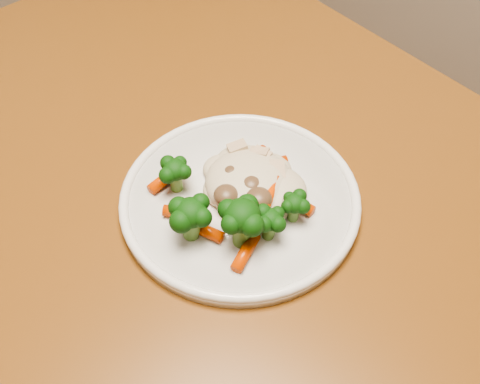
% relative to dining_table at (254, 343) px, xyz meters
% --- Properties ---
extents(dining_table, '(1.30, 0.99, 0.75)m').
position_rel_dining_table_xyz_m(dining_table, '(0.00, 0.00, 0.00)').
color(dining_table, brown).
rests_on(dining_table, ground).
extents(plate, '(0.24, 0.24, 0.01)m').
position_rel_dining_table_xyz_m(plate, '(-0.08, 0.07, 0.11)').
color(plate, white).
rests_on(plate, dining_table).
extents(meal, '(0.15, 0.16, 0.05)m').
position_rel_dining_table_xyz_m(meal, '(-0.07, 0.06, 0.13)').
color(meal, beige).
rests_on(meal, plate).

